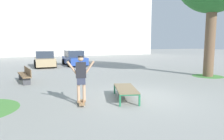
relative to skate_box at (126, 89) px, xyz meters
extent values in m
plane|color=#999993|center=(0.77, 0.08, -0.41)|extent=(120.00, 120.00, 0.00)
cube|color=silver|center=(0.90, 31.18, 6.57)|extent=(37.05, 4.00, 13.97)
cube|color=#237A4C|center=(-0.08, 0.98, -0.22)|extent=(0.07, 0.07, 0.38)
cube|color=#237A4C|center=(0.59, 0.79, -0.22)|extent=(0.07, 0.07, 0.38)
cube|color=#237A4C|center=(-0.59, -0.79, -0.22)|extent=(0.07, 0.07, 0.38)
cube|color=#237A4C|center=(0.08, -0.98, -0.22)|extent=(0.07, 0.07, 0.38)
cylinder|color=#237A4C|center=(-0.34, 0.10, -0.01)|extent=(0.58, 1.84, 0.05)
cylinder|color=#237A4C|center=(0.34, -0.10, -0.01)|extent=(0.58, 1.84, 0.05)
cylinder|color=#237A4C|center=(0.26, 0.88, -0.01)|extent=(0.74, 0.26, 0.05)
cylinder|color=#237A4C|center=(-0.26, -0.88, -0.01)|extent=(0.74, 0.26, 0.05)
cube|color=#847051|center=(0.00, 0.00, 0.03)|extent=(1.26, 2.04, 0.03)
cube|color=#9E754C|center=(-1.81, -0.07, -0.33)|extent=(0.33, 0.82, 0.02)
cylinder|color=silver|center=(-1.84, 0.22, -0.39)|extent=(0.04, 0.06, 0.06)
cylinder|color=silver|center=(-1.69, 0.20, -0.39)|extent=(0.04, 0.06, 0.06)
cylinder|color=silver|center=(-1.94, -0.33, -0.39)|extent=(0.04, 0.06, 0.06)
cylinder|color=silver|center=(-1.79, -0.36, -0.39)|extent=(0.04, 0.06, 0.06)
cylinder|color=tan|center=(-1.91, -0.05, 0.09)|extent=(0.11, 0.11, 0.82)
cube|color=#99704C|center=(-1.90, 0.00, -0.29)|extent=(0.14, 0.25, 0.07)
cylinder|color=tan|center=(-1.72, -0.08, 0.09)|extent=(0.11, 0.11, 0.82)
cube|color=#99704C|center=(-1.71, -0.03, -0.29)|extent=(0.14, 0.25, 0.07)
cube|color=#33384C|center=(-1.81, -0.07, 0.46)|extent=(0.33, 0.25, 0.24)
cube|color=#232328|center=(-1.81, -0.07, 0.86)|extent=(0.39, 0.28, 0.56)
cylinder|color=tan|center=(-2.11, -0.02, 0.94)|extent=(0.41, 0.15, 0.52)
cylinder|color=tan|center=(-1.52, -0.12, 0.94)|extent=(0.41, 0.15, 0.52)
sphere|color=tan|center=(-1.81, -0.07, 1.27)|extent=(0.20, 0.20, 0.20)
cylinder|color=black|center=(-1.81, -0.07, 1.34)|extent=(0.19, 0.19, 0.05)
cylinder|color=brown|center=(7.68, 3.17, 1.93)|extent=(0.66, 0.66, 4.68)
cylinder|color=#47893D|center=(7.68, 3.17, -0.41)|extent=(2.02, 2.02, 0.01)
cube|color=tan|center=(-2.31, 13.33, 0.10)|extent=(1.73, 4.21, 0.70)
cube|color=#2D3847|center=(-2.31, 13.48, 0.77)|extent=(1.57, 2.11, 0.64)
cylinder|color=black|center=(-1.45, 12.03, -0.11)|extent=(0.22, 0.60, 0.60)
cylinder|color=black|center=(-3.15, 12.02, -0.11)|extent=(0.22, 0.60, 0.60)
cylinder|color=black|center=(-1.47, 14.64, -0.11)|extent=(0.22, 0.60, 0.60)
cylinder|color=black|center=(-3.17, 14.63, -0.11)|extent=(0.22, 0.60, 0.60)
cube|color=#28479E|center=(0.56, 13.40, 0.10)|extent=(1.91, 4.28, 0.70)
cube|color=#2D3847|center=(0.56, 13.55, 0.77)|extent=(1.66, 2.18, 0.64)
cylinder|color=black|center=(1.48, 12.14, -0.11)|extent=(0.25, 0.61, 0.60)
cylinder|color=black|center=(-0.22, 12.06, -0.11)|extent=(0.25, 0.61, 0.60)
cylinder|color=black|center=(1.35, 14.74, -0.11)|extent=(0.25, 0.61, 0.60)
cylinder|color=black|center=(-0.35, 14.66, -0.11)|extent=(0.25, 0.61, 0.60)
cube|color=brown|center=(-3.90, 5.40, 0.02)|extent=(0.82, 2.44, 0.06)
cube|color=brown|center=(-3.70, 5.43, 0.24)|extent=(0.42, 2.38, 0.36)
cube|color=#424247|center=(-3.75, 4.45, -0.21)|extent=(0.38, 0.14, 0.40)
cube|color=#424247|center=(-4.05, 6.35, -0.21)|extent=(0.38, 0.14, 0.40)
camera|label=1|loc=(-3.42, -7.21, 1.82)|focal=32.71mm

